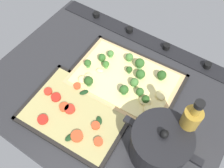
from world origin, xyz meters
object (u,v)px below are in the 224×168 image
object	(u,v)px
broccoli_pizza	(125,79)
oil_bottle	(186,127)
baking_tray_back	(77,113)
cooking_pot	(160,144)
veggie_pizza_back	(76,112)
baking_tray_front	(124,80)

from	to	relation	value
broccoli_pizza	oil_bottle	bearing A→B (deg)	158.96
oil_bottle	broccoli_pizza	bearing A→B (deg)	-21.04
baking_tray_back	cooking_pot	bearing A→B (deg)	-174.06
broccoli_pizza	cooking_pot	size ratio (longest dim) A/B	1.59
baking_tray_back	veggie_pizza_back	distance (cm)	0.78
baking_tray_back	veggie_pizza_back	xyz separation A→B (cm)	(0.15, 0.28, 0.71)
baking_tray_front	veggie_pizza_back	xyz separation A→B (cm)	(6.48, 20.44, 0.71)
baking_tray_front	veggie_pizza_back	distance (cm)	21.46
cooking_pot	oil_bottle	distance (cm)	8.95
cooking_pot	broccoli_pizza	bearing A→B (deg)	-37.83
baking_tray_back	oil_bottle	size ratio (longest dim) A/B	1.51
baking_tray_front	cooking_pot	distance (cm)	28.85
cooking_pot	oil_bottle	bearing A→B (deg)	-119.89
broccoli_pizza	baking_tray_back	distance (cm)	21.24
baking_tray_front	broccoli_pizza	xyz separation A→B (cm)	(-0.33, 0.05, 1.50)
veggie_pizza_back	oil_bottle	distance (cm)	35.67
baking_tray_front	baking_tray_back	bearing A→B (deg)	72.56
broccoli_pizza	cooking_pot	distance (cm)	28.28
cooking_pot	baking_tray_back	bearing A→B (deg)	5.94
veggie_pizza_back	oil_bottle	world-z (taller)	oil_bottle
broccoli_pizza	cooking_pot	xyz separation A→B (cm)	(-22.05, 17.12, 4.57)
baking_tray_back	oil_bottle	distance (cm)	35.64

